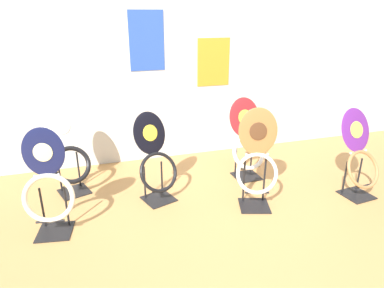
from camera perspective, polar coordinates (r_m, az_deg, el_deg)
ground_plane at (r=2.79m, az=11.57°, el=-17.94°), size 14.00×14.00×0.00m
wall_back at (r=4.20m, az=-1.48°, el=15.04°), size 8.00×0.07×2.60m
toilet_seat_display_purple_note at (r=3.76m, az=26.10°, el=-1.76°), size 0.41×0.41×0.87m
toilet_seat_display_woodgrain at (r=3.20m, az=10.78°, el=-3.13°), size 0.42×0.35×0.95m
toilet_seat_display_jazz_black at (r=3.31m, az=-6.11°, el=-2.85°), size 0.45×0.43×0.86m
toilet_seat_display_white_plain at (r=3.65m, az=-20.00°, el=-1.34°), size 0.49×0.50×0.89m
toilet_seat_display_crimson_swirl at (r=3.81m, az=9.15°, el=0.41°), size 0.39×0.35×0.88m
toilet_seat_display_navy_moon at (r=3.00m, az=-22.90°, el=-6.81°), size 0.43×0.32×0.92m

